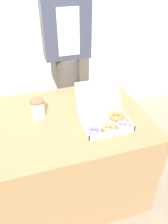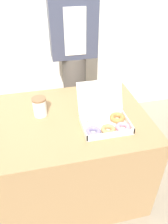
{
  "view_description": "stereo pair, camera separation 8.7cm",
  "coord_description": "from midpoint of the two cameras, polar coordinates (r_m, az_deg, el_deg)",
  "views": [
    {
      "loc": [
        -0.24,
        -1.21,
        1.7
      ],
      "look_at": [
        0.1,
        -0.12,
        0.89
      ],
      "focal_mm": 35.0,
      "sensor_mm": 36.0,
      "label": 1
    },
    {
      "loc": [
        -0.16,
        -1.23,
        1.7
      ],
      "look_at": [
        0.1,
        -0.12,
        0.89
      ],
      "focal_mm": 35.0,
      "sensor_mm": 36.0,
      "label": 2
    }
  ],
  "objects": [
    {
      "name": "coffee_cup",
      "position": [
        1.55,
        -13.54,
        0.85
      ],
      "size": [
        0.1,
        0.1,
        0.14
      ],
      "color": "white",
      "rests_on": "table"
    },
    {
      "name": "person_customer",
      "position": [
        2.07,
        -5.75,
        15.7
      ],
      "size": [
        0.41,
        0.24,
        1.8
      ],
      "color": "#4C4742",
      "rests_on": "ground_plane"
    },
    {
      "name": "ground_plane",
      "position": [
        2.1,
        -4.92,
        -18.69
      ],
      "size": [
        14.0,
        14.0,
        0.0
      ],
      "primitive_type": "plane",
      "color": "gray"
    },
    {
      "name": "wall_back",
      "position": [
        2.43,
        -13.63,
        25.11
      ],
      "size": [
        10.0,
        0.05,
        2.6
      ],
      "color": "silver",
      "rests_on": "ground_plane"
    },
    {
      "name": "table",
      "position": [
        1.8,
        -5.54,
        -11.45
      ],
      "size": [
        1.15,
        0.85,
        0.77
      ],
      "color": "#99754C",
      "rests_on": "ground_plane"
    },
    {
      "name": "donut_box",
      "position": [
        1.46,
        3.88,
        -2.07
      ],
      "size": [
        0.33,
        0.32,
        0.25
      ],
      "color": "silver",
      "rests_on": "table"
    }
  ]
}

